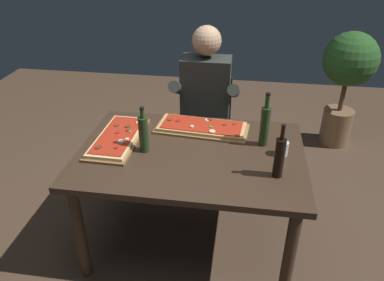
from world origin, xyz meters
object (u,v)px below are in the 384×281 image
object	(u,v)px
diner_chair	(206,124)
pizza_rectangular_left	(118,137)
oil_bottle_amber	(279,157)
potted_plant_corner	(348,74)
tumbler_near_camera	(282,149)
wine_bottle_dark	(265,125)
pizza_rectangular_front	(202,127)
dining_table	(191,164)
seated_diner	(205,102)
vinegar_bottle_green	(144,133)

from	to	relation	value
diner_chair	pizza_rectangular_left	bearing A→B (deg)	-121.94
pizza_rectangular_left	diner_chair	bearing A→B (deg)	58.06
oil_bottle_amber	potted_plant_corner	bearing A→B (deg)	67.44
tumbler_near_camera	wine_bottle_dark	bearing A→B (deg)	137.82
wine_bottle_dark	potted_plant_corner	xyz separation A→B (m)	(0.81, 1.43, -0.14)
pizza_rectangular_front	diner_chair	bearing A→B (deg)	93.21
potted_plant_corner	dining_table	bearing A→B (deg)	-128.32
oil_bottle_amber	diner_chair	world-z (taller)	oil_bottle_amber
pizza_rectangular_front	diner_chair	distance (m)	0.63
dining_table	oil_bottle_amber	bearing A→B (deg)	-19.39
diner_chair	seated_diner	size ratio (longest dim) A/B	0.65
wine_bottle_dark	dining_table	bearing A→B (deg)	-161.04
pizza_rectangular_left	diner_chair	world-z (taller)	diner_chair
dining_table	tumbler_near_camera	bearing A→B (deg)	4.96
pizza_rectangular_left	wine_bottle_dark	distance (m)	0.94
diner_chair	tumbler_near_camera	bearing A→B (deg)	-55.43
vinegar_bottle_green	diner_chair	size ratio (longest dim) A/B	0.34
diner_chair	dining_table	bearing A→B (deg)	-90.08
wine_bottle_dark	oil_bottle_amber	xyz separation A→B (m)	(0.07, -0.33, -0.02)
dining_table	tumbler_near_camera	xyz separation A→B (m)	(0.56, 0.05, 0.13)
dining_table	wine_bottle_dark	distance (m)	0.53
wine_bottle_dark	potted_plant_corner	distance (m)	1.65
tumbler_near_camera	dining_table	bearing A→B (deg)	-175.04
oil_bottle_amber	tumbler_near_camera	bearing A→B (deg)	80.10
pizza_rectangular_left	wine_bottle_dark	bearing A→B (deg)	5.11
pizza_rectangular_left	tumbler_near_camera	world-z (taller)	tumbler_near_camera
pizza_rectangular_left	pizza_rectangular_front	bearing A→B (deg)	22.67
vinegar_bottle_green	tumbler_near_camera	size ratio (longest dim) A/B	3.40
pizza_rectangular_front	potted_plant_corner	bearing A→B (deg)	46.77
tumbler_near_camera	seated_diner	xyz separation A→B (m)	(-0.56, 0.69, -0.04)
diner_chair	seated_diner	distance (m)	0.28
pizza_rectangular_front	pizza_rectangular_left	size ratio (longest dim) A/B	1.10
tumbler_near_camera	potted_plant_corner	xyz separation A→B (m)	(0.69, 1.53, -0.04)
pizza_rectangular_front	wine_bottle_dark	xyz separation A→B (m)	(0.41, -0.13, 0.12)
potted_plant_corner	vinegar_bottle_green	bearing A→B (deg)	-133.57
vinegar_bottle_green	tumbler_near_camera	xyz separation A→B (m)	(0.84, 0.08, -0.08)
pizza_rectangular_front	pizza_rectangular_left	distance (m)	0.57
wine_bottle_dark	potted_plant_corner	size ratio (longest dim) A/B	0.31
vinegar_bottle_green	potted_plant_corner	distance (m)	2.23
pizza_rectangular_front	wine_bottle_dark	distance (m)	0.45
vinegar_bottle_green	tumbler_near_camera	distance (m)	0.85
tumbler_near_camera	potted_plant_corner	bearing A→B (deg)	65.69
wine_bottle_dark	potted_plant_corner	world-z (taller)	potted_plant_corner
wine_bottle_dark	oil_bottle_amber	size ratio (longest dim) A/B	1.10
pizza_rectangular_front	vinegar_bottle_green	bearing A→B (deg)	-134.92
vinegar_bottle_green	pizza_rectangular_left	bearing A→B (deg)	153.75
pizza_rectangular_front	oil_bottle_amber	xyz separation A→B (m)	(0.48, -0.47, 0.11)
vinegar_bottle_green	potted_plant_corner	size ratio (longest dim) A/B	0.26
pizza_rectangular_front	diner_chair	world-z (taller)	diner_chair
pizza_rectangular_left	oil_bottle_amber	size ratio (longest dim) A/B	1.82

